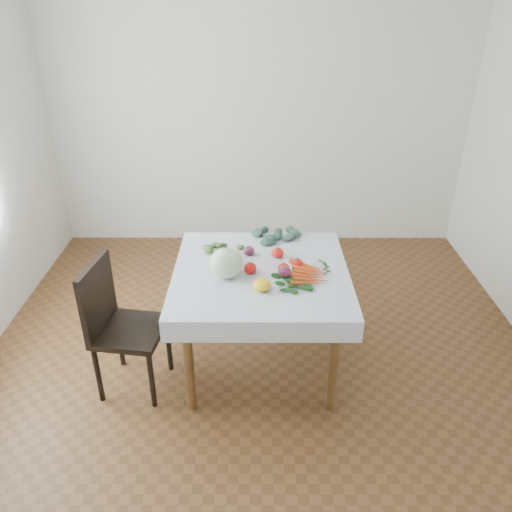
{
  "coord_description": "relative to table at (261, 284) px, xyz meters",
  "views": [
    {
      "loc": [
        -0.03,
        -2.78,
        2.37
      ],
      "look_at": [
        -0.03,
        0.08,
        0.82
      ],
      "focal_mm": 35.0,
      "sensor_mm": 36.0,
      "label": 1
    }
  ],
  "objects": [
    {
      "name": "onion_b",
      "position": [
        0.15,
        -0.07,
        0.14
      ],
      "size": [
        0.11,
        0.11,
        0.07
      ],
      "primitive_type": "ellipsoid",
      "rotation": [
        0.0,
        0.0,
        -0.36
      ],
      "color": "#50172E",
      "rests_on": "tablecloth"
    },
    {
      "name": "ground",
      "position": [
        0.0,
        0.0,
        -0.65
      ],
      "size": [
        4.0,
        4.0,
        0.0
      ],
      "primitive_type": "plane",
      "color": "brown"
    },
    {
      "name": "tomato_b",
      "position": [
        0.11,
        0.18,
        0.14
      ],
      "size": [
        0.1,
        0.1,
        0.07
      ],
      "primitive_type": "ellipsoid",
      "rotation": [
        0.0,
        0.0,
        0.4
      ],
      "color": "red",
      "rests_on": "tablecloth"
    },
    {
      "name": "onion_a",
      "position": [
        -0.08,
        0.21,
        0.14
      ],
      "size": [
        0.08,
        0.08,
        0.07
      ],
      "primitive_type": "ellipsoid",
      "rotation": [
        0.0,
        0.0,
        0.05
      ],
      "color": "#50172E",
      "rests_on": "tablecloth"
    },
    {
      "name": "cabbage",
      "position": [
        -0.22,
        -0.07,
        0.2
      ],
      "size": [
        0.27,
        0.27,
        0.19
      ],
      "primitive_type": "ellipsoid",
      "rotation": [
        0.0,
        0.0,
        0.42
      ],
      "color": "silver",
      "rests_on": "tablecloth"
    },
    {
      "name": "kale_bunch",
      "position": [
        0.11,
        0.48,
        0.12
      ],
      "size": [
        0.3,
        0.3,
        0.04
      ],
      "color": "#335345",
      "rests_on": "tablecloth"
    },
    {
      "name": "heirloom_back",
      "position": [
        -0.19,
        0.11,
        0.14
      ],
      "size": [
        0.15,
        0.15,
        0.08
      ],
      "primitive_type": "ellipsoid",
      "rotation": [
        0.0,
        0.0,
        0.33
      ],
      "color": "yellow",
      "rests_on": "tablecloth"
    },
    {
      "name": "tomato_c",
      "position": [
        0.15,
        -0.03,
        0.13
      ],
      "size": [
        0.08,
        0.08,
        0.06
      ],
      "primitive_type": "ellipsoid",
      "rotation": [
        0.0,
        0.0,
        0.05
      ],
      "color": "red",
      "rests_on": "tablecloth"
    },
    {
      "name": "tomato_a",
      "position": [
        -0.07,
        -0.03,
        0.14
      ],
      "size": [
        0.09,
        0.09,
        0.07
      ],
      "primitive_type": "ellipsoid",
      "rotation": [
        0.0,
        0.0,
        -0.11
      ],
      "color": "red",
      "rests_on": "tablecloth"
    },
    {
      "name": "table",
      "position": [
        0.0,
        0.0,
        0.0
      ],
      "size": [
        1.0,
        1.0,
        0.75
      ],
      "color": "brown",
      "rests_on": "ground"
    },
    {
      "name": "tablecloth",
      "position": [
        0.0,
        0.0,
        0.1
      ],
      "size": [
        1.12,
        1.12,
        0.01
      ],
      "primitive_type": "cube",
      "color": "white",
      "rests_on": "table"
    },
    {
      "name": "chair",
      "position": [
        -0.91,
        -0.21,
        -0.13
      ],
      "size": [
        0.47,
        0.47,
        0.91
      ],
      "color": "black",
      "rests_on": "ground"
    },
    {
      "name": "heirloom_front",
      "position": [
        0.0,
        -0.24,
        0.14
      ],
      "size": [
        0.12,
        0.12,
        0.08
      ],
      "primitive_type": "ellipsoid",
      "rotation": [
        0.0,
        0.0,
        0.12
      ],
      "color": "yellow",
      "rests_on": "tablecloth"
    },
    {
      "name": "tomato_d",
      "position": [
        0.24,
        0.04,
        0.13
      ],
      "size": [
        0.09,
        0.09,
        0.06
      ],
      "primitive_type": "ellipsoid",
      "rotation": [
        0.0,
        0.0,
        0.38
      ],
      "color": "red",
      "rests_on": "tablecloth"
    },
    {
      "name": "tomatillo_cluster",
      "position": [
        -0.21,
        -0.02,
        0.12
      ],
      "size": [
        0.1,
        0.11,
        0.04
      ],
      "color": "#AEBB6C",
      "rests_on": "tablecloth"
    },
    {
      "name": "back_wall",
      "position": [
        0.0,
        2.0,
        0.7
      ],
      "size": [
        4.0,
        0.04,
        2.7
      ],
      "primitive_type": "cube",
      "color": "silver",
      "rests_on": "ground"
    },
    {
      "name": "dill_bunch",
      "position": [
        -0.26,
        0.24,
        0.12
      ],
      "size": [
        0.27,
        0.2,
        0.03
      ],
      "color": "#457033",
      "rests_on": "tablecloth"
    },
    {
      "name": "basil_bunch",
      "position": [
        0.18,
        -0.17,
        0.11
      ],
      "size": [
        0.3,
        0.22,
        0.01
      ],
      "color": "#164917",
      "rests_on": "tablecloth"
    },
    {
      "name": "carrot_bunch",
      "position": [
        0.3,
        -0.07,
        0.12
      ],
      "size": [
        0.23,
        0.31,
        0.03
      ],
      "color": "#DB4A18",
      "rests_on": "tablecloth"
    }
  ]
}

